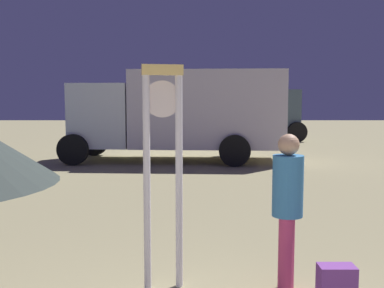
{
  "coord_description": "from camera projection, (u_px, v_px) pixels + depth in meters",
  "views": [
    {
      "loc": [
        -0.21,
        -2.06,
        1.87
      ],
      "look_at": [
        -0.2,
        4.75,
        1.2
      ],
      "focal_mm": 41.77,
      "sensor_mm": 36.0,
      "label": 1
    }
  ],
  "objects": [
    {
      "name": "standing_clock",
      "position": [
        162.0,
        156.0,
        4.35
      ],
      "size": [
        0.41,
        0.16,
        2.21
      ],
      "color": "white",
      "rests_on": "ground_plane"
    },
    {
      "name": "person_near_clock",
      "position": [
        287.0,
        204.0,
        4.32
      ],
      "size": [
        0.3,
        0.3,
        1.55
      ],
      "color": "#C53A6B",
      "rests_on": "ground_plane"
    },
    {
      "name": "box_truck_near",
      "position": [
        182.0,
        111.0,
        13.75
      ],
      "size": [
        6.71,
        2.82,
        2.75
      ],
      "color": "silver",
      "rests_on": "ground_plane"
    },
    {
      "name": "box_truck_far",
      "position": [
        223.0,
        106.0,
        20.87
      ],
      "size": [
        6.78,
        3.03,
        2.96
      ],
      "color": "silver",
      "rests_on": "ground_plane"
    }
  ]
}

